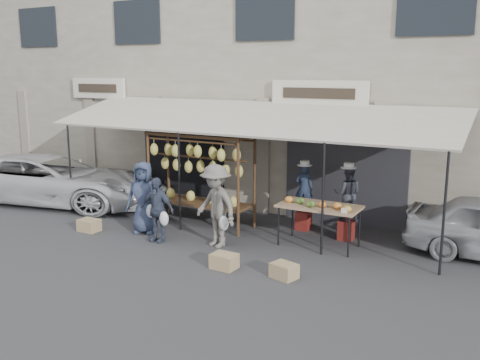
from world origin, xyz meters
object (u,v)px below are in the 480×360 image
object	(u,v)px
customer_mid	(157,210)
crate_near_a	(224,261)
vendor_right	(348,194)
banana_rack	(199,161)
van	(46,168)
crate_far	(89,225)
vendor_left	(304,188)
customer_left	(144,198)
produce_table	(319,207)
customer_right	(216,206)
crate_near_b	(284,271)

from	to	relation	value
customer_mid	crate_near_a	bearing A→B (deg)	-21.53
vendor_right	crate_near_a	xyz separation A→B (m)	(-1.47, -2.81, -0.91)
banana_rack	van	xyz separation A→B (m)	(-5.02, -0.21, -0.58)
vendor_right	van	bearing A→B (deg)	-11.30
crate_near_a	van	xyz separation A→B (m)	(-7.00, 1.99, 0.85)
banana_rack	van	distance (m)	5.06
crate_near_a	crate_far	xyz separation A→B (m)	(-3.97, 0.51, -0.00)
vendor_left	customer_left	xyz separation A→B (m)	(-3.12, -1.99, -0.17)
van	produce_table	bearing A→B (deg)	-101.49
vendor_left	banana_rack	bearing A→B (deg)	5.85
customer_mid	van	bearing A→B (deg)	162.47
produce_table	customer_right	size ratio (longest dim) A/B	0.96
vendor_left	customer_mid	distance (m)	3.42
customer_left	crate_near_b	xyz separation A→B (m)	(3.96, -0.95, -0.70)
vendor_left	crate_near_b	bearing A→B (deg)	91.72
customer_mid	crate_near_b	size ratio (longest dim) A/B	3.16
crate_far	customer_mid	bearing A→B (deg)	6.29
crate_near_b	van	distance (m)	8.45
customer_left	customer_mid	xyz separation A→B (m)	(0.64, -0.35, -0.12)
produce_table	crate_near_b	xyz separation A→B (m)	(0.10, -1.95, -0.74)
customer_left	crate_far	xyz separation A→B (m)	(-1.21, -0.55, -0.69)
banana_rack	van	world-z (taller)	banana_rack
customer_left	banana_rack	bearing A→B (deg)	37.76
customer_left	customer_right	bearing A→B (deg)	-18.31
produce_table	van	xyz separation A→B (m)	(-8.10, -0.07, 0.12)
produce_table	customer_mid	size ratio (longest dim) A/B	1.19
banana_rack	crate_near_a	bearing A→B (deg)	-48.00
customer_mid	vendor_right	bearing A→B (deg)	27.34
vendor_left	crate_near_b	xyz separation A→B (m)	(0.84, -2.94, -0.87)
van	customer_left	bearing A→B (deg)	-114.37
banana_rack	crate_near_a	world-z (taller)	banana_rack
van	banana_rack	bearing A→B (deg)	-99.64
vendor_left	van	bearing A→B (deg)	-6.06
customer_mid	banana_rack	bearing A→B (deg)	81.68
banana_rack	customer_right	bearing A→B (deg)	-44.81
produce_table	customer_right	xyz separation A→B (m)	(-1.91, -1.02, 0.02)
vendor_left	customer_left	distance (m)	3.70
produce_table	crate_far	bearing A→B (deg)	-162.96
customer_left	customer_mid	bearing A→B (deg)	-46.13
banana_rack	vendor_right	size ratio (longest dim) A/B	2.14
banana_rack	vendor_left	world-z (taller)	banana_rack
produce_table	crate_far	world-z (taller)	produce_table
banana_rack	customer_right	distance (m)	1.78
crate_near_b	customer_mid	bearing A→B (deg)	169.73
produce_table	van	distance (m)	8.10
produce_table	customer_left	world-z (taller)	customer_left
customer_left	crate_near_a	distance (m)	3.04
customer_mid	customer_left	bearing A→B (deg)	148.68
vendor_left	crate_near_a	xyz separation A→B (m)	(-0.35, -3.06, -0.86)
customer_right	crate_near_b	bearing A→B (deg)	-6.33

